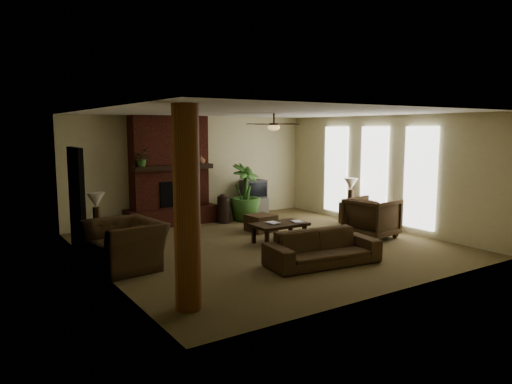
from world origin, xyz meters
TOP-DOWN VIEW (x-y plane):
  - room_shell at (0.00, 0.00)m, footprint 7.00×7.00m
  - fireplace at (-0.80, 3.22)m, footprint 2.40×0.70m
  - windows at (3.45, 0.20)m, footprint 0.08×3.65m
  - log_column at (-2.95, -2.40)m, footprint 0.36×0.36m
  - doorway at (-3.44, 1.80)m, footprint 0.10×1.00m
  - ceiling_fan at (0.40, 0.30)m, footprint 1.35×1.35m
  - sofa at (0.03, -1.77)m, footprint 2.17×0.88m
  - armchair_left at (-3.06, -0.03)m, footprint 1.01×1.40m
  - armchair_right at (2.39, -0.77)m, footprint 1.07×1.12m
  - coffee_table at (0.36, 0.03)m, footprint 1.20×0.70m
  - ottoman at (0.68, 1.22)m, footprint 0.64×0.64m
  - tv_stand at (1.67, 3.15)m, footprint 0.94×0.68m
  - tv at (1.71, 3.14)m, footprint 0.70×0.59m
  - floor_vase at (0.45, 2.63)m, footprint 0.34×0.34m
  - floor_plant at (1.06, 2.55)m, footprint 1.42×1.76m
  - side_table_left at (-3.15, 1.48)m, footprint 0.64×0.64m
  - lamp_left at (-3.15, 1.47)m, footprint 0.43×0.43m
  - side_table_right at (3.12, 0.64)m, footprint 0.66×0.66m
  - lamp_right at (3.14, 0.69)m, footprint 0.44×0.44m
  - mantel_plant at (-1.65, 2.92)m, footprint 0.45×0.48m
  - mantel_vase at (-0.05, 2.94)m, footprint 0.26×0.27m
  - book_a at (0.12, 0.08)m, footprint 0.22×0.04m
  - book_b at (0.67, -0.06)m, footprint 0.21×0.08m

SIDE VIEW (x-z plane):
  - ottoman at x=0.68m, z-range 0.00..0.40m
  - tv_stand at x=1.67m, z-range 0.00..0.50m
  - side_table_left at x=-3.15m, z-range 0.00..0.55m
  - side_table_right at x=3.12m, z-range 0.00..0.55m
  - coffee_table at x=0.36m, z-range 0.16..0.59m
  - sofa at x=0.03m, z-range 0.00..0.82m
  - floor_plant at x=1.06m, z-range 0.00..0.86m
  - floor_vase at x=0.45m, z-range 0.05..0.82m
  - armchair_right at x=2.39m, z-range 0.00..1.02m
  - armchair_left at x=-3.06m, z-range 0.00..1.14m
  - book_a at x=0.12m, z-range 0.43..0.72m
  - book_b at x=0.67m, z-range 0.43..0.72m
  - tv at x=1.71m, z-range 0.50..1.02m
  - lamp_left at x=-3.15m, z-range 0.68..1.33m
  - lamp_right at x=3.14m, z-range 0.68..1.33m
  - doorway at x=-3.44m, z-range 0.00..2.10m
  - fireplace at x=-0.80m, z-range -0.24..2.56m
  - windows at x=3.45m, z-range 0.17..2.53m
  - log_column at x=-2.95m, z-range 0.00..2.80m
  - room_shell at x=0.00m, z-range -2.10..4.90m
  - mantel_vase at x=-0.05m, z-range 1.56..1.78m
  - mantel_plant at x=-1.65m, z-range 1.56..1.89m
  - ceiling_fan at x=0.40m, z-range 2.34..2.72m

